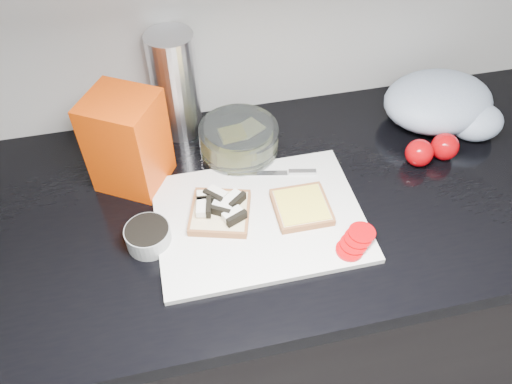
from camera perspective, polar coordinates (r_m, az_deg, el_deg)
base_cabinet at (r=1.42m, az=3.58°, el=-12.80°), size 3.50×0.60×0.86m
countertop at (r=1.05m, az=4.70°, el=-0.51°), size 3.50×0.64×0.04m
cutting_board at (r=0.98m, az=0.39°, el=-3.01°), size 0.40×0.30×0.01m
bread_left at (r=0.97m, az=-4.15°, el=-2.10°), size 0.15×0.15×0.04m
bread_right at (r=0.98m, az=5.22°, el=-1.73°), size 0.11×0.11×0.02m
tomato_slices at (r=0.94m, az=11.33°, el=-5.55°), size 0.09×0.08×0.02m
knife at (r=1.05m, az=3.16°, el=2.23°), size 0.18×0.05×0.01m
seed_tub at (r=0.95m, az=-12.23°, el=-4.90°), size 0.08×0.08×0.04m
tub_lid at (r=1.05m, az=-1.11°, el=1.03°), size 0.09×0.09×0.01m
glass_bowl at (r=1.09m, az=-1.97°, el=5.84°), size 0.17×0.17×0.07m
bread_bag at (r=1.02m, az=-14.46°, el=5.56°), size 0.17×0.17×0.20m
steel_canister at (r=1.12m, az=-9.22°, el=11.93°), size 0.10×0.10×0.24m
grocery_bag at (r=1.24m, az=20.62°, el=9.37°), size 0.26×0.23×0.11m
whole_tomatoes at (r=1.14m, az=19.48°, el=4.57°), size 0.12×0.07×0.06m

